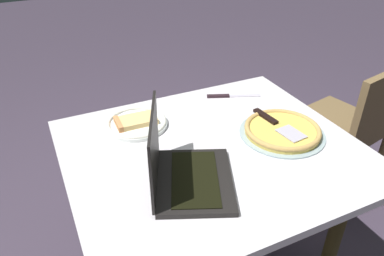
# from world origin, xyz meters

# --- Properties ---
(dining_table) EXTENTS (1.03, 0.89, 0.74)m
(dining_table) POSITION_xyz_m (0.00, 0.00, 0.65)
(dining_table) COLOR silver
(dining_table) RESTS_ON ground_plane
(laptop) EXTENTS (0.34, 0.38, 0.25)m
(laptop) POSITION_xyz_m (0.18, 0.12, 0.80)
(laptop) COLOR black
(laptop) RESTS_ON dining_table
(pizza_plate) EXTENTS (0.24, 0.24, 0.04)m
(pizza_plate) POSITION_xyz_m (0.20, -0.26, 0.76)
(pizza_plate) COLOR white
(pizza_plate) RESTS_ON dining_table
(pizza_tray) EXTENTS (0.32, 0.32, 0.04)m
(pizza_tray) POSITION_xyz_m (-0.28, 0.03, 0.76)
(pizza_tray) COLOR #92A8AD
(pizza_tray) RESTS_ON dining_table
(table_knife) EXTENTS (0.23, 0.11, 0.01)m
(table_knife) POSITION_xyz_m (-0.25, -0.32, 0.75)
(table_knife) COLOR silver
(table_knife) RESTS_ON dining_table
(chair_far) EXTENTS (0.50, 0.50, 0.82)m
(chair_far) POSITION_xyz_m (-0.96, -0.22, 0.48)
(chair_far) COLOR brown
(chair_far) RESTS_ON ground_plane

